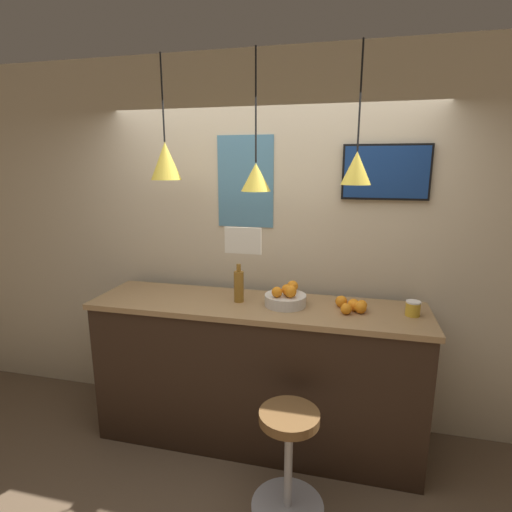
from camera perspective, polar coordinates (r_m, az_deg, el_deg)
name	(u,v)px	position (r m, az deg, el deg)	size (l,w,h in m)	color
ground_plane	(235,496)	(2.99, -3.00, -31.01)	(14.00, 14.00, 0.00)	brown
back_wall	(268,245)	(3.18, 1.76, 1.57)	(8.00, 0.06, 2.90)	beige
service_counter	(256,373)	(3.11, 0.00, -16.39)	(2.40, 0.62, 1.10)	black
bar_stool	(289,449)	(2.66, 4.69, -25.74)	(0.45, 0.45, 0.66)	#B7B7BC
fruit_bowl	(286,298)	(2.83, 4.29, -5.95)	(0.29, 0.29, 0.16)	beige
orange_pile	(352,305)	(2.81, 13.61, -6.86)	(0.22, 0.21, 0.08)	orange
juice_bottle	(239,286)	(2.89, -2.47, -4.27)	(0.07, 0.07, 0.28)	olive
spread_jar	(413,308)	(2.84, 21.50, -6.98)	(0.10, 0.10, 0.10)	gold
pendant_lamp_left	(166,161)	(2.93, -12.80, 13.13)	(0.21, 0.21, 0.83)	black
pendant_lamp_middle	(256,176)	(2.71, -0.02, 11.32)	(0.20, 0.20, 0.90)	black
pendant_lamp_right	(356,167)	(2.63, 14.16, 12.18)	(0.19, 0.19, 0.85)	black
mounted_tv	(386,172)	(3.01, 18.06, 11.32)	(0.60, 0.04, 0.39)	black
hanging_menu_board	(243,241)	(2.54, -1.90, 2.21)	(0.24, 0.01, 0.17)	silver
wall_poster	(245,182)	(3.13, -1.53, 10.53)	(0.44, 0.01, 0.70)	teal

